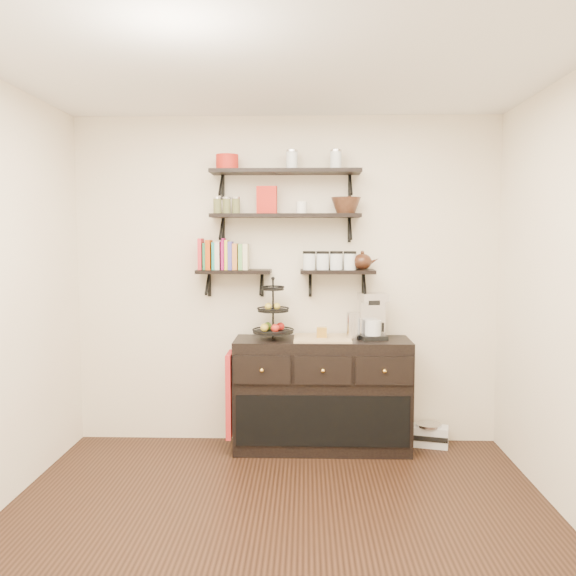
{
  "coord_description": "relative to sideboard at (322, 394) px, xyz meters",
  "views": [
    {
      "loc": [
        0.16,
        -3.3,
        1.72
      ],
      "look_at": [
        0.03,
        1.15,
        1.34
      ],
      "focal_mm": 38.0,
      "sensor_mm": 36.0,
      "label": 1
    }
  ],
  "objects": [
    {
      "name": "floor",
      "position": [
        -0.3,
        -1.51,
        -0.45
      ],
      "size": [
        3.5,
        3.5,
        0.0
      ],
      "primitive_type": "plane",
      "color": "black",
      "rests_on": "ground"
    },
    {
      "name": "ceiling",
      "position": [
        -0.3,
        -1.51,
        2.25
      ],
      "size": [
        3.5,
        3.5,
        0.02
      ],
      "primitive_type": "cube",
      "color": "white",
      "rests_on": "back_wall"
    },
    {
      "name": "back_wall",
      "position": [
        -0.3,
        0.24,
        0.9
      ],
      "size": [
        3.5,
        0.02,
        2.7
      ],
      "primitive_type": "cube",
      "color": "white",
      "rests_on": "ground"
    },
    {
      "name": "shelf_top",
      "position": [
        -0.3,
        0.1,
        1.78
      ],
      "size": [
        1.2,
        0.27,
        0.23
      ],
      "color": "black",
      "rests_on": "back_wall"
    },
    {
      "name": "shelf_mid",
      "position": [
        -0.3,
        0.1,
        1.43
      ],
      "size": [
        1.2,
        0.27,
        0.23
      ],
      "color": "black",
      "rests_on": "back_wall"
    },
    {
      "name": "shelf_low_left",
      "position": [
        -0.72,
        0.12,
        0.98
      ],
      "size": [
        0.6,
        0.25,
        0.23
      ],
      "color": "black",
      "rests_on": "back_wall"
    },
    {
      "name": "shelf_low_right",
      "position": [
        0.12,
        0.12,
        0.98
      ],
      "size": [
        0.6,
        0.25,
        0.23
      ],
      "color": "black",
      "rests_on": "back_wall"
    },
    {
      "name": "cookbooks",
      "position": [
        -0.78,
        0.12,
        1.11
      ],
      "size": [
        0.4,
        0.15,
        0.26
      ],
      "color": "red",
      "rests_on": "shelf_low_left"
    },
    {
      "name": "glass_canisters",
      "position": [
        0.06,
        0.12,
        1.06
      ],
      "size": [
        0.43,
        0.1,
        0.13
      ],
      "color": "silver",
      "rests_on": "shelf_low_right"
    },
    {
      "name": "sideboard",
      "position": [
        0.0,
        0.0,
        0.0
      ],
      "size": [
        1.4,
        0.5,
        0.92
      ],
      "color": "black",
      "rests_on": "floor"
    },
    {
      "name": "fruit_stand",
      "position": [
        -0.39,
        0.0,
        0.61
      ],
      "size": [
        0.32,
        0.32,
        0.48
      ],
      "rotation": [
        0.0,
        0.0,
        -0.23
      ],
      "color": "black",
      "rests_on": "sideboard"
    },
    {
      "name": "candle",
      "position": [
        -0.0,
        0.0,
        0.5
      ],
      "size": [
        0.08,
        0.08,
        0.08
      ],
      "primitive_type": "cube",
      "color": "olive",
      "rests_on": "sideboard"
    },
    {
      "name": "coffee_maker",
      "position": [
        0.4,
        0.03,
        0.62
      ],
      "size": [
        0.24,
        0.23,
        0.37
      ],
      "rotation": [
        0.0,
        0.0,
        0.22
      ],
      "color": "black",
      "rests_on": "sideboard"
    },
    {
      "name": "thermal_carafe",
      "position": [
        0.24,
        -0.02,
        0.56
      ],
      "size": [
        0.11,
        0.11,
        0.22
      ],
      "primitive_type": "cylinder",
      "color": "silver",
      "rests_on": "sideboard"
    },
    {
      "name": "apron",
      "position": [
        -0.73,
        -0.1,
        0.02
      ],
      "size": [
        0.04,
        0.28,
        0.66
      ],
      "primitive_type": "cube",
      "color": "#A22A11",
      "rests_on": "sideboard"
    },
    {
      "name": "radio",
      "position": [
        0.88,
        0.09,
        -0.36
      ],
      "size": [
        0.34,
        0.25,
        0.19
      ],
      "rotation": [
        0.0,
        0.0,
        -0.25
      ],
      "color": "silver",
      "rests_on": "floor"
    },
    {
      "name": "recipe_box",
      "position": [
        -0.45,
        0.1,
        1.56
      ],
      "size": [
        0.17,
        0.08,
        0.22
      ],
      "primitive_type": "cube",
      "rotation": [
        0.0,
        0.0,
        -0.1
      ],
      "color": "#B31E14",
      "rests_on": "shelf_mid"
    },
    {
      "name": "walnut_bowl",
      "position": [
        0.19,
        0.1,
        1.51
      ],
      "size": [
        0.24,
        0.24,
        0.13
      ],
      "primitive_type": null,
      "color": "black",
      "rests_on": "shelf_mid"
    },
    {
      "name": "ramekins",
      "position": [
        -0.17,
        0.1,
        1.5
      ],
      "size": [
        0.09,
        0.09,
        0.1
      ],
      "primitive_type": "cylinder",
      "color": "white",
      "rests_on": "shelf_mid"
    },
    {
      "name": "teapot",
      "position": [
        0.32,
        0.12,
        1.07
      ],
      "size": [
        0.23,
        0.19,
        0.15
      ],
      "primitive_type": null,
      "rotation": [
        0.0,
        0.0,
        0.17
      ],
      "color": "#351B10",
      "rests_on": "shelf_low_right"
    },
    {
      "name": "red_pot",
      "position": [
        -0.76,
        0.1,
        1.86
      ],
      "size": [
        0.18,
        0.18,
        0.12
      ],
      "primitive_type": "cylinder",
      "color": "#B31E14",
      "rests_on": "shelf_top"
    }
  ]
}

